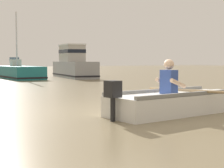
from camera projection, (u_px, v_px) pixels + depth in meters
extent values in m
plane|color=#7A6B4C|center=(126.00, 112.00, 8.11)|extent=(120.00, 120.00, 0.00)
cube|color=white|center=(173.00, 104.00, 7.79)|extent=(3.19, 1.39, 0.44)
cube|color=white|center=(222.00, 99.00, 8.81)|extent=(0.46, 0.64, 0.42)
cube|color=gray|center=(157.00, 91.00, 8.18)|extent=(3.03, 0.37, 0.08)
cube|color=gray|center=(192.00, 94.00, 7.36)|extent=(3.03, 0.37, 0.08)
cube|color=white|center=(170.00, 96.00, 7.72)|extent=(0.38, 1.03, 0.06)
cylinder|color=black|center=(113.00, 107.00, 6.81)|extent=(0.11, 0.11, 0.54)
cube|color=black|center=(113.00, 89.00, 6.78)|extent=(0.27, 0.30, 0.32)
cube|color=#334C99|center=(169.00, 82.00, 7.67)|extent=(0.25, 0.36, 0.52)
sphere|color=beige|center=(169.00, 64.00, 7.64)|extent=(0.22, 0.22, 0.22)
cylinder|color=beige|center=(163.00, 82.00, 7.87)|extent=(0.43, 0.13, 0.23)
cylinder|color=beige|center=(178.00, 83.00, 7.52)|extent=(0.43, 0.13, 0.23)
cylinder|color=tan|center=(190.00, 91.00, 7.86)|extent=(0.85, 1.86, 0.06)
cube|color=#1E727A|center=(18.00, 72.00, 23.14)|extent=(1.91, 5.71, 0.80)
cube|color=black|center=(18.00, 76.00, 23.16)|extent=(1.95, 5.75, 0.10)
cube|color=silver|center=(16.00, 63.00, 23.46)|extent=(0.65, 0.51, 0.44)
cube|color=slate|center=(14.00, 60.00, 23.67)|extent=(0.64, 0.05, 0.36)
cylinder|color=silver|center=(16.00, 39.00, 23.12)|extent=(0.10, 0.10, 3.51)
cube|color=gray|center=(74.00, 70.00, 24.32)|extent=(2.39, 5.91, 1.08)
cube|color=black|center=(74.00, 75.00, 24.34)|extent=(2.43, 5.95, 0.10)
cube|color=#B2ADA3|center=(72.00, 54.00, 24.72)|extent=(1.57, 2.56, 1.13)
cube|color=black|center=(72.00, 51.00, 24.71)|extent=(1.60, 2.60, 0.24)
cube|color=white|center=(72.00, 45.00, 24.68)|extent=(1.64, 2.69, 0.08)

